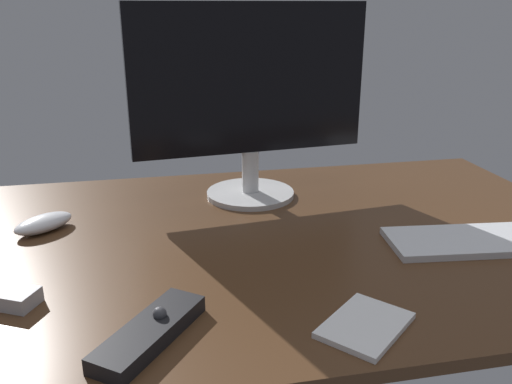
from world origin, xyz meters
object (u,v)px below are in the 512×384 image
object	(u,v)px
media_remote	(150,332)
notepad	(365,325)
computer_mouse	(44,223)
monitor	(250,93)
keyboard	(486,240)

from	to	relation	value
media_remote	notepad	xyz separation A→B (cm)	(29.13, -3.16, -0.78)
computer_mouse	monitor	bearing A→B (deg)	-24.66
monitor	computer_mouse	distance (cm)	50.41
monitor	notepad	xyz separation A→B (cm)	(5.36, -55.80, -23.43)
notepad	monitor	bearing A→B (deg)	95.48
keyboard	media_remote	bearing A→B (deg)	-157.56
computer_mouse	notepad	size ratio (longest dim) A/B	0.91
media_remote	notepad	bearing A→B (deg)	-59.20
computer_mouse	media_remote	bearing A→B (deg)	-103.57
media_remote	notepad	world-z (taller)	media_remote
media_remote	notepad	size ratio (longest dim) A/B	1.43
keyboard	computer_mouse	distance (cm)	85.10
monitor	notepad	size ratio (longest dim) A/B	4.02
computer_mouse	media_remote	xyz separation A→B (cm)	(19.94, -41.10, -0.36)
keyboard	notepad	world-z (taller)	keyboard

